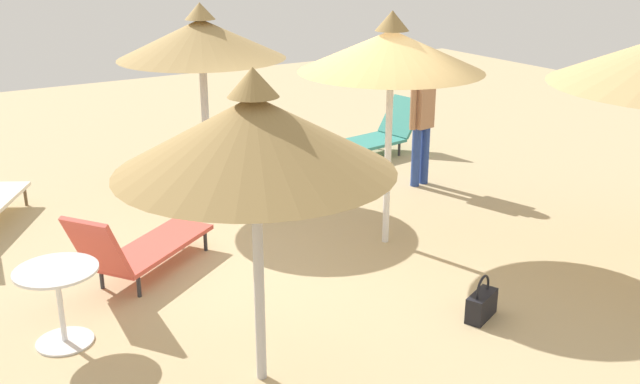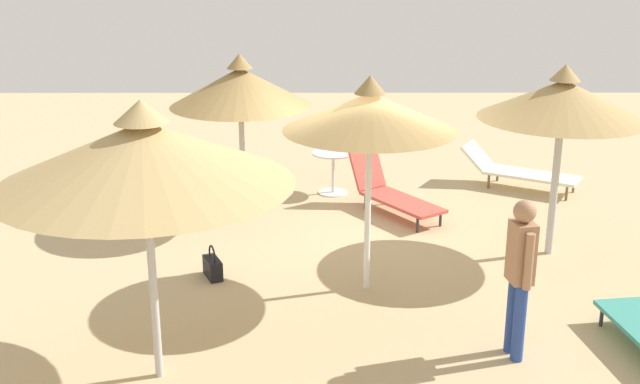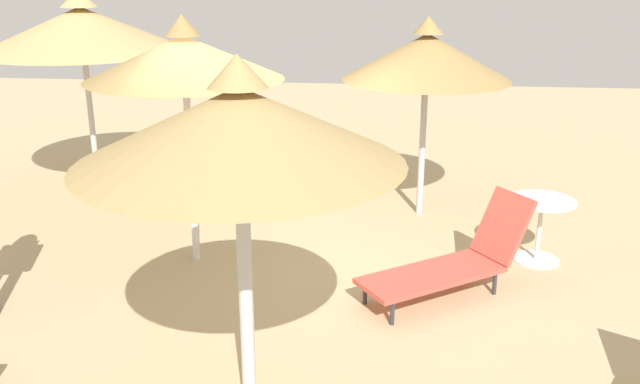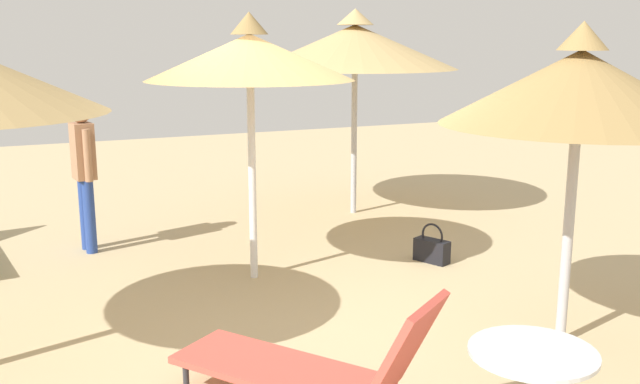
{
  "view_description": "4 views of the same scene",
  "coord_description": "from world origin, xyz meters",
  "px_view_note": "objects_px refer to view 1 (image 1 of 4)",
  "views": [
    {
      "loc": [
        6.47,
        -4.05,
        3.49
      ],
      "look_at": [
        0.43,
        -0.34,
        1.01
      ],
      "focal_mm": 41.11,
      "sensor_mm": 36.0,
      "label": 1
    },
    {
      "loc": [
        0.56,
        10.11,
        4.32
      ],
      "look_at": [
        0.53,
        -0.02,
        0.99
      ],
      "focal_mm": 44.53,
      "sensor_mm": 36.0,
      "label": 2
    },
    {
      "loc": [
        -7.01,
        -1.23,
        3.22
      ],
      "look_at": [
        0.62,
        -0.47,
        0.63
      ],
      "focal_mm": 38.2,
      "sensor_mm": 36.0,
      "label": 3
    },
    {
      "loc": [
        -2.35,
        -5.89,
        2.47
      ],
      "look_at": [
        0.49,
        0.4,
        0.97
      ],
      "focal_mm": 39.74,
      "sensor_mm": 36.0,
      "label": 4
    }
  ],
  "objects_px": {
    "lounge_chair_center": "(139,247)",
    "side_table_round": "(59,292)",
    "person_standing_far_left": "(422,117)",
    "parasol_umbrella_near_left": "(391,51)",
    "lounge_chair_edge": "(371,136)",
    "handbag": "(482,304)",
    "parasol_umbrella_back": "(201,39)",
    "parasol_umbrella_far_right": "(254,134)"
  },
  "relations": [
    {
      "from": "lounge_chair_center",
      "to": "side_table_round",
      "type": "relative_size",
      "value": 2.5
    },
    {
      "from": "person_standing_far_left",
      "to": "side_table_round",
      "type": "height_order",
      "value": "person_standing_far_left"
    },
    {
      "from": "parasol_umbrella_near_left",
      "to": "lounge_chair_edge",
      "type": "height_order",
      "value": "parasol_umbrella_near_left"
    },
    {
      "from": "handbag",
      "to": "parasol_umbrella_back",
      "type": "bearing_deg",
      "value": -169.99
    },
    {
      "from": "lounge_chair_center",
      "to": "person_standing_far_left",
      "type": "height_order",
      "value": "person_standing_far_left"
    },
    {
      "from": "parasol_umbrella_back",
      "to": "side_table_round",
      "type": "relative_size",
      "value": 3.64
    },
    {
      "from": "parasol_umbrella_far_right",
      "to": "person_standing_far_left",
      "type": "height_order",
      "value": "parasol_umbrella_far_right"
    },
    {
      "from": "parasol_umbrella_far_right",
      "to": "side_table_round",
      "type": "height_order",
      "value": "parasol_umbrella_far_right"
    },
    {
      "from": "parasol_umbrella_back",
      "to": "person_standing_far_left",
      "type": "distance_m",
      "value": 3.3
    },
    {
      "from": "side_table_round",
      "to": "parasol_umbrella_back",
      "type": "bearing_deg",
      "value": 137.8
    },
    {
      "from": "parasol_umbrella_near_left",
      "to": "person_standing_far_left",
      "type": "bearing_deg",
      "value": 130.79
    },
    {
      "from": "parasol_umbrella_back",
      "to": "side_table_round",
      "type": "bearing_deg",
      "value": -42.2
    },
    {
      "from": "lounge_chair_center",
      "to": "person_standing_far_left",
      "type": "xyz_separation_m",
      "value": [
        -0.92,
        4.55,
        0.64
      ]
    },
    {
      "from": "parasol_umbrella_near_left",
      "to": "handbag",
      "type": "xyz_separation_m",
      "value": [
        1.99,
        -0.33,
        -2.14
      ]
    },
    {
      "from": "handbag",
      "to": "person_standing_far_left",
      "type": "bearing_deg",
      "value": 149.59
    },
    {
      "from": "parasol_umbrella_far_right",
      "to": "side_table_round",
      "type": "distance_m",
      "value": 2.49
    },
    {
      "from": "lounge_chair_edge",
      "to": "parasol_umbrella_back",
      "type": "bearing_deg",
      "value": -82.28
    },
    {
      "from": "parasol_umbrella_near_left",
      "to": "lounge_chair_edge",
      "type": "distance_m",
      "value": 4.12
    },
    {
      "from": "lounge_chair_edge",
      "to": "person_standing_far_left",
      "type": "distance_m",
      "value": 1.75
    },
    {
      "from": "lounge_chair_center",
      "to": "parasol_umbrella_back",
      "type": "bearing_deg",
      "value": 140.9
    },
    {
      "from": "parasol_umbrella_back",
      "to": "lounge_chair_edge",
      "type": "bearing_deg",
      "value": 97.72
    },
    {
      "from": "parasol_umbrella_back",
      "to": "parasol_umbrella_far_right",
      "type": "bearing_deg",
      "value": -18.1
    },
    {
      "from": "lounge_chair_center",
      "to": "parasol_umbrella_far_right",
      "type": "bearing_deg",
      "value": 6.2
    },
    {
      "from": "person_standing_far_left",
      "to": "lounge_chair_center",
      "type": "bearing_deg",
      "value": -78.55
    },
    {
      "from": "lounge_chair_edge",
      "to": "handbag",
      "type": "relative_size",
      "value": 4.63
    },
    {
      "from": "parasol_umbrella_back",
      "to": "lounge_chair_center",
      "type": "bearing_deg",
      "value": -39.1
    },
    {
      "from": "parasol_umbrella_back",
      "to": "lounge_chair_center",
      "type": "distance_m",
      "value": 3.25
    },
    {
      "from": "parasol_umbrella_back",
      "to": "person_standing_far_left",
      "type": "xyz_separation_m",
      "value": [
        1.17,
        2.85,
        -1.18
      ]
    },
    {
      "from": "lounge_chair_center",
      "to": "lounge_chair_edge",
      "type": "relative_size",
      "value": 0.88
    },
    {
      "from": "parasol_umbrella_near_left",
      "to": "person_standing_far_left",
      "type": "height_order",
      "value": "parasol_umbrella_near_left"
    },
    {
      "from": "parasol_umbrella_back",
      "to": "handbag",
      "type": "height_order",
      "value": "parasol_umbrella_back"
    },
    {
      "from": "lounge_chair_center",
      "to": "parasol_umbrella_near_left",
      "type": "bearing_deg",
      "value": 79.08
    },
    {
      "from": "lounge_chair_edge",
      "to": "person_standing_far_left",
      "type": "bearing_deg",
      "value": -9.06
    },
    {
      "from": "parasol_umbrella_near_left",
      "to": "parasol_umbrella_back",
      "type": "bearing_deg",
      "value": -156.53
    },
    {
      "from": "parasol_umbrella_far_right",
      "to": "handbag",
      "type": "height_order",
      "value": "parasol_umbrella_far_right"
    },
    {
      "from": "parasol_umbrella_back",
      "to": "parasol_umbrella_far_right",
      "type": "xyz_separation_m",
      "value": [
        4.43,
        -1.45,
        -0.1
      ]
    },
    {
      "from": "parasol_umbrella_near_left",
      "to": "parasol_umbrella_far_right",
      "type": "height_order",
      "value": "parasol_umbrella_near_left"
    },
    {
      "from": "parasol_umbrella_back",
      "to": "parasol_umbrella_far_right",
      "type": "relative_size",
      "value": 1.03
    },
    {
      "from": "handbag",
      "to": "side_table_round",
      "type": "distance_m",
      "value": 3.91
    },
    {
      "from": "parasol_umbrella_far_right",
      "to": "side_table_round",
      "type": "relative_size",
      "value": 3.54
    },
    {
      "from": "parasol_umbrella_far_right",
      "to": "lounge_chair_center",
      "type": "relative_size",
      "value": 1.42
    },
    {
      "from": "parasol_umbrella_back",
      "to": "lounge_chair_edge",
      "type": "distance_m",
      "value": 3.64
    }
  ]
}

